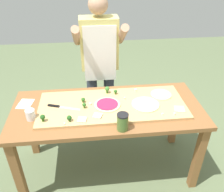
% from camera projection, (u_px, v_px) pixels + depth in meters
% --- Properties ---
extents(ground_plane, '(8.00, 8.00, 0.00)m').
position_uv_depth(ground_plane, '(108.00, 167.00, 2.63)').
color(ground_plane, '#60704C').
extents(prep_table, '(1.75, 0.76, 0.80)m').
position_uv_depth(prep_table, '(107.00, 117.00, 2.26)').
color(prep_table, brown).
rests_on(prep_table, ground).
extents(cutting_board, '(1.34, 0.55, 0.02)m').
position_uv_depth(cutting_board, '(112.00, 105.00, 2.22)').
color(cutting_board, tan).
rests_on(cutting_board, prep_table).
extents(chefs_knife, '(0.30, 0.12, 0.02)m').
position_uv_depth(chefs_knife, '(59.00, 107.00, 2.17)').
color(chefs_knife, '#B7BABF').
rests_on(chefs_knife, cutting_board).
extents(pizza_whole_cheese_artichoke, '(0.20, 0.20, 0.02)m').
position_uv_depth(pizza_whole_cheese_artichoke, '(161.00, 94.00, 2.34)').
color(pizza_whole_cheese_artichoke, beige).
rests_on(pizza_whole_cheese_artichoke, cutting_board).
extents(pizza_whole_beet_magenta, '(0.24, 0.24, 0.02)m').
position_uv_depth(pizza_whole_beet_magenta, '(108.00, 104.00, 2.19)').
color(pizza_whole_beet_magenta, beige).
rests_on(pizza_whole_beet_magenta, cutting_board).
extents(pizza_whole_white_garlic, '(0.25, 0.25, 0.02)m').
position_uv_depth(pizza_whole_white_garlic, '(145.00, 104.00, 2.20)').
color(pizza_whole_white_garlic, beige).
rests_on(pizza_whole_white_garlic, cutting_board).
extents(pizza_slice_near_right, '(0.10, 0.10, 0.01)m').
position_uv_depth(pizza_slice_near_right, '(179.00, 109.00, 2.13)').
color(pizza_slice_near_right, beige).
rests_on(pizza_slice_near_right, cutting_board).
extents(pizza_slice_center, '(0.09, 0.09, 0.01)m').
position_uv_depth(pizza_slice_center, '(98.00, 116.00, 2.05)').
color(pizza_slice_center, beige).
rests_on(pizza_slice_center, cutting_board).
extents(pizza_slice_far_right, '(0.09, 0.09, 0.01)m').
position_uv_depth(pizza_slice_far_right, '(82.00, 120.00, 2.01)').
color(pizza_slice_far_right, beige).
rests_on(pizza_slice_far_right, cutting_board).
extents(broccoli_floret_center_right, '(0.04, 0.04, 0.05)m').
position_uv_depth(broccoli_floret_center_right, '(84.00, 105.00, 2.14)').
color(broccoli_floret_center_right, '#366618').
rests_on(broccoli_floret_center_right, cutting_board).
extents(broccoli_floret_front_left, '(0.04, 0.04, 0.05)m').
position_uv_depth(broccoli_floret_front_left, '(69.00, 118.00, 1.98)').
color(broccoli_floret_front_left, '#2C5915').
rests_on(broccoli_floret_front_left, cutting_board).
extents(broccoli_floret_back_right, '(0.03, 0.03, 0.05)m').
position_uv_depth(broccoli_floret_back_right, '(115.00, 92.00, 2.34)').
color(broccoli_floret_back_right, '#366618').
rests_on(broccoli_floret_back_right, cutting_board).
extents(broccoli_floret_center_left, '(0.04, 0.04, 0.05)m').
position_uv_depth(broccoli_floret_center_left, '(83.00, 100.00, 2.22)').
color(broccoli_floret_center_left, '#366618').
rests_on(broccoli_floret_center_left, cutting_board).
extents(broccoli_floret_front_right, '(0.05, 0.05, 0.07)m').
position_uv_depth(broccoli_floret_front_right, '(107.00, 89.00, 2.35)').
color(broccoli_floret_front_right, '#487A23').
rests_on(broccoli_floret_front_right, cutting_board).
extents(broccoli_floret_back_left, '(0.04, 0.04, 0.06)m').
position_uv_depth(broccoli_floret_back_left, '(43.00, 117.00, 1.98)').
color(broccoli_floret_back_left, '#2C5915').
rests_on(broccoli_floret_back_left, cutting_board).
extents(cheese_crumble_a, '(0.02, 0.02, 0.02)m').
position_uv_depth(cheese_crumble_a, '(90.00, 104.00, 2.20)').
color(cheese_crumble_a, silver).
rests_on(cheese_crumble_a, cutting_board).
extents(cheese_crumble_b, '(0.02, 0.02, 0.02)m').
position_uv_depth(cheese_crumble_b, '(136.00, 90.00, 2.41)').
color(cheese_crumble_b, silver).
rests_on(cheese_crumble_b, cutting_board).
extents(cheese_crumble_c, '(0.02, 0.02, 0.02)m').
position_uv_depth(cheese_crumble_c, '(174.00, 114.00, 2.07)').
color(cheese_crumble_c, silver).
rests_on(cheese_crumble_c, cutting_board).
extents(cheese_crumble_d, '(0.02, 0.02, 0.01)m').
position_uv_depth(cheese_crumble_d, '(64.00, 124.00, 1.96)').
color(cheese_crumble_d, silver).
rests_on(cheese_crumble_d, cutting_board).
extents(cheese_crumble_e, '(0.01, 0.01, 0.01)m').
position_uv_depth(cheese_crumble_e, '(162.00, 114.00, 2.07)').
color(cheese_crumble_e, white).
rests_on(cheese_crumble_e, cutting_board).
extents(cheese_crumble_f, '(0.02, 0.02, 0.01)m').
position_uv_depth(cheese_crumble_f, '(125.00, 98.00, 2.28)').
color(cheese_crumble_f, silver).
rests_on(cheese_crumble_f, cutting_board).
extents(flour_cup, '(0.08, 0.08, 0.09)m').
position_uv_depth(flour_cup, '(31.00, 115.00, 2.04)').
color(flour_cup, white).
rests_on(flour_cup, prep_table).
extents(sauce_jar, '(0.09, 0.09, 0.15)m').
position_uv_depth(sauce_jar, '(123.00, 122.00, 1.91)').
color(sauce_jar, '#517033').
rests_on(sauce_jar, prep_table).
extents(recipe_note, '(0.15, 0.18, 0.00)m').
position_uv_depth(recipe_note, '(25.00, 104.00, 2.25)').
color(recipe_note, white).
rests_on(recipe_note, prep_table).
extents(cook_center, '(0.54, 0.39, 1.67)m').
position_uv_depth(cook_center, '(100.00, 59.00, 2.63)').
color(cook_center, '#333847').
rests_on(cook_center, ground).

